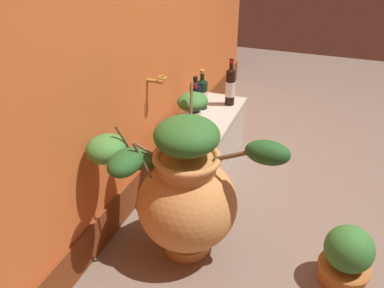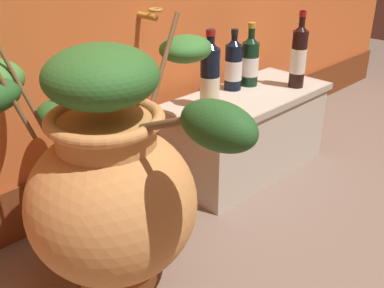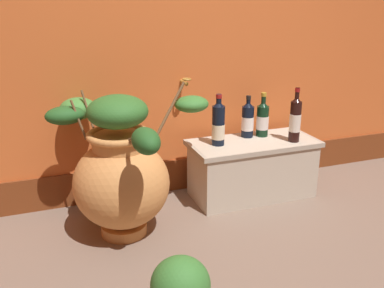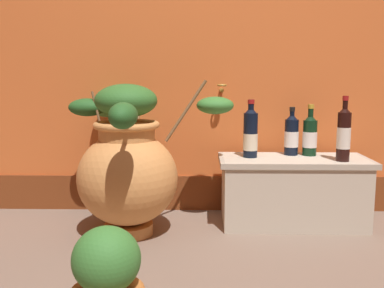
{
  "view_description": "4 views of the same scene",
  "coord_description": "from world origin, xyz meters",
  "px_view_note": "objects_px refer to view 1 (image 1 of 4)",
  "views": [
    {
      "loc": [
        -2.0,
        0.05,
        1.59
      ],
      "look_at": [
        0.01,
        0.8,
        0.37
      ],
      "focal_mm": 37.26,
      "sensor_mm": 36.0,
      "label": 1
    },
    {
      "loc": [
        -1.13,
        -0.35,
        1.07
      ],
      "look_at": [
        -0.02,
        0.75,
        0.32
      ],
      "focal_mm": 42.9,
      "sensor_mm": 36.0,
      "label": 2
    },
    {
      "loc": [
        -0.86,
        -1.51,
        1.28
      ],
      "look_at": [
        -0.06,
        0.67,
        0.47
      ],
      "focal_mm": 40.94,
      "sensor_mm": 36.0,
      "label": 3
    },
    {
      "loc": [
        -0.08,
        -1.59,
        0.82
      ],
      "look_at": [
        -0.14,
        0.84,
        0.45
      ],
      "focal_mm": 41.51,
      "sensor_mm": 36.0,
      "label": 4
    }
  ],
  "objects_px": {
    "wine_bottle_middle": "(194,111)",
    "potted_shrub": "(347,257)",
    "terracotta_urn": "(185,190)",
    "wine_bottle_left": "(202,93)",
    "wine_bottle_right": "(195,98)",
    "wine_bottle_back": "(230,86)"
  },
  "relations": [
    {
      "from": "wine_bottle_middle",
      "to": "potted_shrub",
      "type": "relative_size",
      "value": 1.0
    },
    {
      "from": "terracotta_urn",
      "to": "wine_bottle_left",
      "type": "relative_size",
      "value": 3.14
    },
    {
      "from": "wine_bottle_left",
      "to": "wine_bottle_right",
      "type": "relative_size",
      "value": 1.06
    },
    {
      "from": "wine_bottle_left",
      "to": "wine_bottle_back",
      "type": "height_order",
      "value": "wine_bottle_back"
    },
    {
      "from": "wine_bottle_back",
      "to": "terracotta_urn",
      "type": "bearing_deg",
      "value": -175.64
    },
    {
      "from": "wine_bottle_left",
      "to": "potted_shrub",
      "type": "relative_size",
      "value": 0.91
    },
    {
      "from": "wine_bottle_left",
      "to": "terracotta_urn",
      "type": "bearing_deg",
      "value": -165.55
    },
    {
      "from": "wine_bottle_back",
      "to": "potted_shrub",
      "type": "distance_m",
      "value": 1.46
    },
    {
      "from": "wine_bottle_right",
      "to": "potted_shrub",
      "type": "distance_m",
      "value": 1.42
    },
    {
      "from": "wine_bottle_middle",
      "to": "terracotta_urn",
      "type": "bearing_deg",
      "value": -163.63
    },
    {
      "from": "wine_bottle_right",
      "to": "potted_shrub",
      "type": "height_order",
      "value": "wine_bottle_right"
    },
    {
      "from": "potted_shrub",
      "to": "wine_bottle_right",
      "type": "bearing_deg",
      "value": 52.67
    },
    {
      "from": "terracotta_urn",
      "to": "wine_bottle_back",
      "type": "relative_size",
      "value": 2.65
    },
    {
      "from": "potted_shrub",
      "to": "terracotta_urn",
      "type": "bearing_deg",
      "value": 94.07
    },
    {
      "from": "wine_bottle_left",
      "to": "potted_shrub",
      "type": "xyz_separation_m",
      "value": [
        -0.94,
        -1.08,
        -0.34
      ]
    },
    {
      "from": "terracotta_urn",
      "to": "wine_bottle_left",
      "type": "xyz_separation_m",
      "value": [
        1.0,
        0.26,
        0.12
      ]
    },
    {
      "from": "wine_bottle_left",
      "to": "wine_bottle_back",
      "type": "relative_size",
      "value": 0.84
    },
    {
      "from": "terracotta_urn",
      "to": "wine_bottle_back",
      "type": "bearing_deg",
      "value": 4.36
    },
    {
      "from": "wine_bottle_back",
      "to": "wine_bottle_middle",
      "type": "bearing_deg",
      "value": 167.61
    },
    {
      "from": "wine_bottle_right",
      "to": "wine_bottle_back",
      "type": "xyz_separation_m",
      "value": [
        0.24,
        -0.19,
        0.03
      ]
    },
    {
      "from": "wine_bottle_right",
      "to": "wine_bottle_back",
      "type": "distance_m",
      "value": 0.3
    },
    {
      "from": "wine_bottle_middle",
      "to": "potted_shrub",
      "type": "xyz_separation_m",
      "value": [
        -0.59,
        -1.02,
        -0.36
      ]
    }
  ]
}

